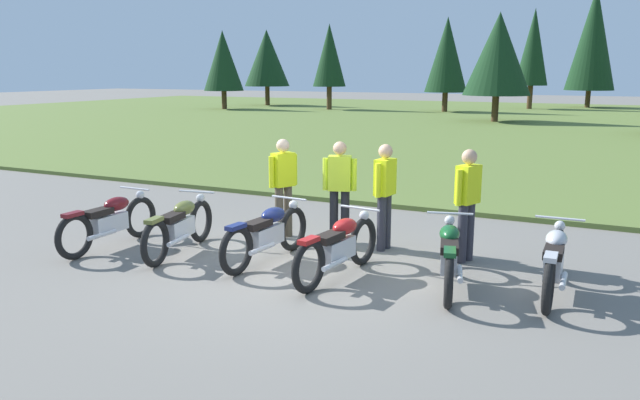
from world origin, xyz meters
TOP-DOWN VIEW (x-y plane):
  - ground_plane at (0.00, 0.00)m, footprint 140.00×140.00m
  - grass_moorland at (0.00, 26.32)m, footprint 80.00×44.00m
  - motorcycle_maroon at (-3.27, -0.31)m, footprint 0.62×2.10m
  - motorcycle_olive at (-2.07, -0.08)m, footprint 0.67×2.09m
  - motorcycle_navy at (-0.63, 0.12)m, footprint 0.62×2.10m
  - motorcycle_red at (0.60, -0.08)m, footprint 0.62×2.10m
  - motorcycle_british_green at (2.05, 0.18)m, footprint 0.76×2.06m
  - motorcycle_silver at (3.30, 0.50)m, footprint 0.62×2.10m
  - rider_near_row_end at (1.99, 1.41)m, footprint 0.33×0.52m
  - rider_in_hivis_vest at (-1.09, 1.45)m, footprint 0.36×0.50m
  - rider_with_back_turned at (0.69, 1.48)m, footprint 0.26×0.55m
  - rider_checking_bike at (-0.09, 1.51)m, footprint 0.53×0.32m

SIDE VIEW (x-z plane):
  - ground_plane at x=0.00m, z-range 0.00..0.00m
  - grass_moorland at x=0.00m, z-range 0.00..0.10m
  - motorcycle_maroon at x=-3.27m, z-range 0.00..0.88m
  - motorcycle_olive at x=-2.07m, z-range 0.00..0.88m
  - motorcycle_navy at x=-0.63m, z-range 0.00..0.88m
  - motorcycle_red at x=0.60m, z-range 0.00..0.88m
  - motorcycle_british_green at x=2.05m, z-range 0.00..0.88m
  - motorcycle_silver at x=3.30m, z-range 0.00..0.88m
  - rider_near_row_end at x=1.99m, z-range 0.11..1.78m
  - rider_in_hivis_vest at x=-1.09m, z-range 0.11..1.78m
  - rider_with_back_turned at x=0.69m, z-range 0.11..1.78m
  - rider_checking_bike at x=-0.09m, z-range 0.11..1.78m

